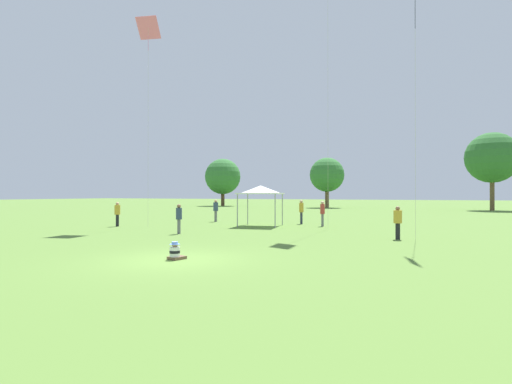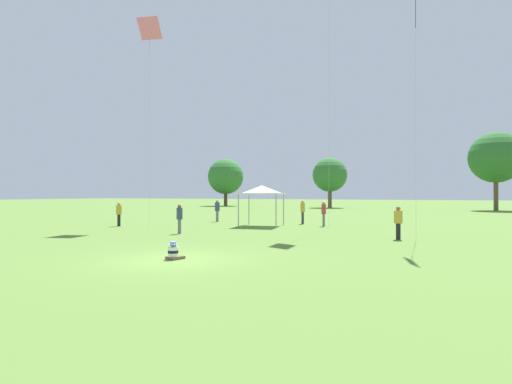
% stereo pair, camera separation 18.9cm
% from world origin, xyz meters
% --- Properties ---
extents(ground_plane, '(300.00, 300.00, 0.00)m').
position_xyz_m(ground_plane, '(0.00, 0.00, 0.00)').
color(ground_plane, '#567A33').
extents(seated_toddler, '(0.54, 0.61, 0.61)m').
position_xyz_m(seated_toddler, '(-0.04, 0.03, 0.25)').
color(seated_toddler, brown).
rests_on(seated_toddler, ground).
extents(person_standing_0, '(0.46, 0.46, 1.75)m').
position_xyz_m(person_standing_0, '(-7.91, 16.64, 1.04)').
color(person_standing_0, slate).
rests_on(person_standing_0, ground).
extents(person_standing_1, '(0.44, 0.44, 1.77)m').
position_xyz_m(person_standing_1, '(-0.92, 17.04, 1.07)').
color(person_standing_1, '#282D42').
rests_on(person_standing_1, ground).
extents(person_standing_2, '(0.43, 0.43, 1.72)m').
position_xyz_m(person_standing_2, '(1.03, 15.59, 1.05)').
color(person_standing_2, slate).
rests_on(person_standing_2, ground).
extents(person_standing_4, '(0.45, 0.45, 1.66)m').
position_xyz_m(person_standing_4, '(-11.71, 9.85, 0.98)').
color(person_standing_4, black).
rests_on(person_standing_4, ground).
extents(person_standing_5, '(0.43, 0.43, 1.61)m').
position_xyz_m(person_standing_5, '(6.34, 9.38, 0.94)').
color(person_standing_5, black).
rests_on(person_standing_5, ground).
extents(person_standing_6, '(0.45, 0.45, 1.64)m').
position_xyz_m(person_standing_6, '(-4.93, 7.29, 0.98)').
color(person_standing_6, slate).
rests_on(person_standing_6, ground).
extents(canopy_tent, '(3.25, 3.25, 2.79)m').
position_xyz_m(canopy_tent, '(-2.86, 13.93, 2.48)').
color(canopy_tent, white).
rests_on(canopy_tent, ground).
extents(kite_0, '(1.65, 1.21, 13.96)m').
position_xyz_m(kite_0, '(-9.52, 10.33, 13.11)').
color(kite_0, pink).
rests_on(kite_0, ground).
extents(distant_tree_0, '(6.62, 6.62, 8.80)m').
position_xyz_m(distant_tree_0, '(-27.81, 54.40, 5.47)').
color(distant_tree_0, brown).
rests_on(distant_tree_0, ground).
extents(distant_tree_1, '(5.56, 5.56, 8.13)m').
position_xyz_m(distant_tree_1, '(-7.67, 52.70, 5.32)').
color(distant_tree_1, brown).
rests_on(distant_tree_1, ground).
extents(distant_tree_2, '(6.80, 6.80, 10.52)m').
position_xyz_m(distant_tree_2, '(15.33, 50.75, 7.09)').
color(distant_tree_2, brown).
rests_on(distant_tree_2, ground).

